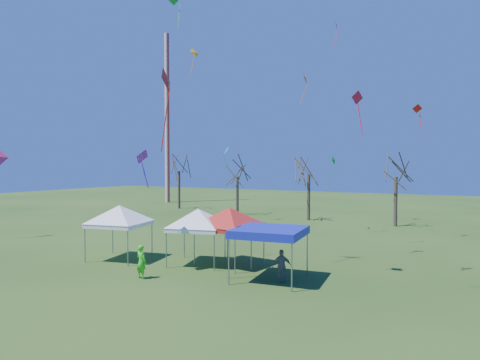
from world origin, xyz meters
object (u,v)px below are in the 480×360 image
object	(u,v)px
tree_3	(396,159)
tent_blue	(270,232)
tree_2	(309,158)
person_green	(141,262)
person_grey	(282,266)
tent_white_mid	(198,213)
tree_1	(237,163)
tree_0	(179,158)
tent_red	(230,211)
radio_mast	(167,118)
tent_white_west	(119,209)

from	to	relation	value
tree_3	tent_blue	bearing A→B (deg)	-95.99
tree_2	person_green	size ratio (longest dim) A/B	4.95
tree_2	person_green	bearing A→B (deg)	-88.90
tent_blue	person_grey	distance (m)	1.69
tree_2	tent_white_mid	size ratio (longest dim) A/B	2.09
tree_1	tent_blue	distance (m)	27.09
tree_0	tent_red	distance (m)	31.94
tree_2	tent_blue	xyz separation A→B (m)	(6.09, -22.35, -3.97)
tent_white_mid	tent_blue	distance (m)	5.10
radio_mast	person_grey	bearing A→B (deg)	-44.71
person_green	radio_mast	bearing A→B (deg)	-45.80
tree_0	tree_3	distance (m)	27.09
tree_0	tent_blue	world-z (taller)	tree_0
tent_white_west	tree_3	bearing A→B (deg)	61.57
tree_3	tree_0	bearing A→B (deg)	172.92
tree_0	tent_blue	xyz separation A→B (m)	(24.57, -25.36, -4.16)
tent_blue	person_green	size ratio (longest dim) A/B	2.17
radio_mast	tree_1	distance (m)	20.72
tree_2	person_green	xyz separation A→B (m)	(0.48, -25.14, -5.46)
tree_0	tent_white_mid	size ratio (longest dim) A/B	2.15
tree_2	tent_white_mid	xyz separation A→B (m)	(1.15, -21.22, -3.39)
radio_mast	tree_0	xyz separation A→B (m)	(7.15, -6.62, -6.01)
tree_2	tent_red	distance (m)	21.01
radio_mast	tree_0	bearing A→B (deg)	-42.77
tent_blue	person_green	distance (m)	6.44
tree_3	tent_white_mid	world-z (taller)	tree_3
tree_0	tree_1	distance (m)	10.47
radio_mast	tree_0	world-z (taller)	radio_mast
tree_0	tent_red	world-z (taller)	tree_0
tree_3	tent_red	xyz separation A→B (m)	(-5.60, -20.22, -3.10)
tree_0	tent_white_west	distance (m)	29.72
person_grey	tree_2	bearing A→B (deg)	-96.15
tent_red	person_grey	xyz separation A→B (m)	(3.98, -1.90, -2.20)
tree_0	tent_white_mid	world-z (taller)	tree_0
tree_0	tree_2	xyz separation A→B (m)	(18.48, -3.01, -0.20)
tent_white_west	person_green	size ratio (longest dim) A/B	2.47
tree_3	tent_blue	world-z (taller)	tree_3
radio_mast	person_grey	distance (m)	47.09
person_grey	tree_1	bearing A→B (deg)	-79.21
tree_0	tent_red	xyz separation A→B (m)	(21.28, -23.56, -3.50)
tree_3	tent_white_west	bearing A→B (deg)	-118.43
radio_mast	tent_blue	bearing A→B (deg)	-45.23
tent_red	tree_1	bearing A→B (deg)	118.27
tree_0	person_green	bearing A→B (deg)	-56.03
radio_mast	tent_white_west	world-z (taller)	radio_mast
tent_white_west	tent_red	bearing A→B (deg)	16.68
tent_white_west	tent_white_mid	bearing A→B (deg)	14.75
tree_1	person_grey	distance (m)	27.79
tree_3	tent_blue	distance (m)	22.46
tree_1	tent_white_west	distance (m)	23.42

